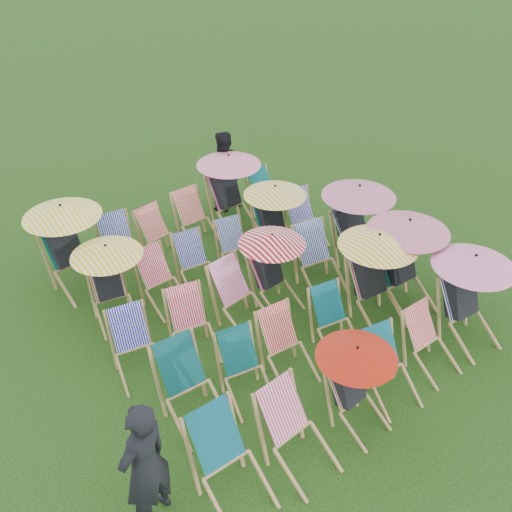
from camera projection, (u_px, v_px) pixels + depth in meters
ground at (263, 314)px, 8.82m from camera, size 100.00×100.00×0.00m
deckchair_0 at (231, 464)px, 6.04m from camera, size 0.68×0.95×1.01m
deckchair_1 at (298, 434)px, 6.38m from camera, size 0.73×0.96×0.98m
deckchair_2 at (357, 386)px, 6.80m from camera, size 0.97×1.04×1.15m
deckchair_3 at (390, 369)px, 7.25m from camera, size 0.71×0.90×0.89m
deckchair_4 at (432, 343)px, 7.67m from camera, size 0.57×0.80×0.86m
deckchair_5 at (470, 298)px, 8.00m from camera, size 1.15×1.21×1.37m
deckchair_6 at (191, 388)px, 6.92m from camera, size 0.69×0.94×1.00m
deckchair_7 at (246, 371)px, 7.24m from camera, size 0.69×0.87×0.87m
deckchair_8 at (288, 347)px, 7.58m from camera, size 0.64×0.86×0.90m
deckchair_9 at (336, 322)px, 8.03m from camera, size 0.67×0.86×0.85m
deckchair_10 at (377, 277)px, 8.39m from camera, size 1.17×1.23×1.39m
deckchair_11 at (406, 263)px, 8.62m from camera, size 1.23×1.27×1.45m
deckchair_12 at (135, 348)px, 7.58m from camera, size 0.72×0.90×0.88m
deckchair_13 at (192, 326)px, 7.92m from camera, size 0.75×0.93×0.90m
deckchair_14 at (242, 297)px, 8.39m from camera, size 0.76×0.97×0.97m
deckchair_15 at (274, 270)px, 8.69m from camera, size 1.02×1.10×1.22m
deckchair_16 at (320, 260)px, 9.15m from camera, size 0.79×1.00×1.00m
deckchair_17 at (359, 225)px, 9.52m from camera, size 1.22×1.33×1.45m
deckchair_18 at (110, 283)px, 8.40m from camera, size 1.05×1.12×1.25m
deckchair_19 at (162, 281)px, 8.78m from camera, size 0.65×0.86×0.89m
deckchair_20 at (197, 264)px, 9.18m from camera, size 0.64×0.84×0.86m
deckchair_21 at (236, 248)px, 9.60m from camera, size 0.65×0.83×0.82m
deckchair_22 at (275, 220)px, 9.83m from camera, size 1.08×1.13×1.28m
deckchair_23 at (306, 219)px, 10.31m from camera, size 0.69×0.89×0.90m
deckchair_24 at (69, 246)px, 9.00m from camera, size 1.21×1.30×1.44m
deckchair_25 at (120, 247)px, 9.52m from camera, size 0.75×0.94×0.93m
deckchair_26 at (161, 235)px, 9.87m from camera, size 0.72×0.90×0.87m
deckchair_27 at (197, 219)px, 10.28m from camera, size 0.63×0.86×0.92m
deckchair_28 at (231, 191)px, 10.57m from camera, size 1.18×1.24×1.40m
deckchair_29 at (270, 196)px, 11.01m from camera, size 0.70×0.90×0.90m
person_left at (145, 465)px, 5.65m from camera, size 0.70×0.58×1.67m
person_rear at (222, 171)px, 11.09m from camera, size 0.83×0.67×1.61m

